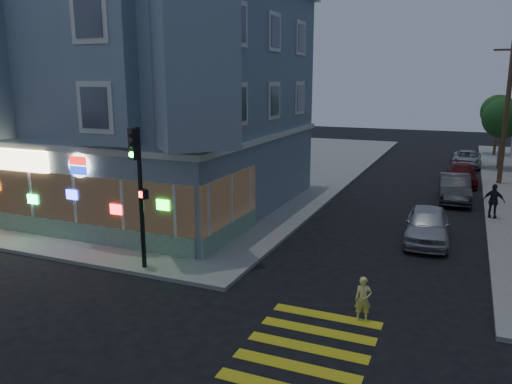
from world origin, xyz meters
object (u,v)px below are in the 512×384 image
Objects in this scene: parked_car_b at (454,188)px; parked_car_d at (467,159)px; utility_pole at (507,111)px; traffic_signal at (138,175)px; running_child at (363,299)px; street_tree_far at (498,112)px; pedestrian_b at (494,201)px; street_tree_near at (503,118)px; parked_car_a at (427,225)px; parked_car_c at (462,175)px.

parked_car_b reaches higher than parked_car_d.
utility_pole is 1.79× the size of traffic_signal.
parked_car_b is at bearing -92.55° from parked_car_d.
running_child is 8.51m from traffic_signal.
street_tree_far is 36.65m from running_child.
street_tree_near is at bearing -80.83° from pedestrian_b.
parked_car_d is (-2.03, 6.89, -4.17)m from utility_pole.
traffic_signal is (-9.91, -15.76, 2.80)m from parked_car_b.
parked_car_a is 12.17m from traffic_signal.
parked_car_d is at bearing 69.04° from running_child.
parked_car_c is at bearing -92.04° from parked_car_d.
running_child is (-4.50, -22.20, -4.14)m from utility_pole.
utility_pole reaches higher than pedestrian_b.
utility_pole is 1.70× the size of street_tree_near.
street_tree_near is 1.18× the size of parked_car_d.
street_tree_far is at bearing 77.10° from parked_car_c.
parked_car_d is at bearing 92.54° from traffic_signal.
parked_car_a is (-3.60, -28.01, -3.19)m from street_tree_far.
parked_car_d is (0.25, 7.54, -0.04)m from parked_car_c.
street_tree_near is at bearing 64.44° from running_child.
parked_car_d is (1.37, 20.90, -0.13)m from parked_car_a.
running_child is 0.28× the size of parked_car_b.
street_tree_near is (0.20, 6.00, -0.86)m from utility_pole.
parked_car_b is at bearing -97.94° from street_tree_far.
street_tree_far is at bearing 79.83° from parked_car_a.
parked_car_d is at bearing -72.81° from pedestrian_b.
utility_pole is at bearing -91.91° from street_tree_near.
parked_car_a is at bearing 66.27° from running_child.
parked_car_c reaches higher than running_child.
street_tree_far is 1.17× the size of parked_car_c.
street_tree_far is at bearing 89.18° from utility_pole.
parked_car_a is at bearing -103.64° from utility_pole.
running_child is 8.27m from parked_car_a.
parked_car_d is (-2.23, -7.11, -3.31)m from street_tree_far.
street_tree_near is 28.78m from running_child.
street_tree_near is at bearing 88.01° from traffic_signal.
utility_pole is at bearing -73.72° from parked_car_d.
street_tree_near is 1.00× the size of street_tree_far.
utility_pole is 2.05× the size of parked_car_a.
pedestrian_b is 8.87m from parked_car_c.
pedestrian_b is 0.37× the size of parked_car_b.
utility_pole is at bearing 12.53° from parked_car_c.
street_tree_near is 4.05× the size of running_child.
street_tree_far is 1.18× the size of parked_car_d.
traffic_signal is (-11.78, -12.24, 2.56)m from pedestrian_b.
traffic_signal is (-12.68, -27.61, -0.38)m from street_tree_near.
parked_car_d is (-2.23, 0.89, -3.31)m from street_tree_near.
street_tree_near is 1.05× the size of traffic_signal.
street_tree_near is 1.15× the size of parked_car_b.
utility_pole is at bearing 62.44° from running_child.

